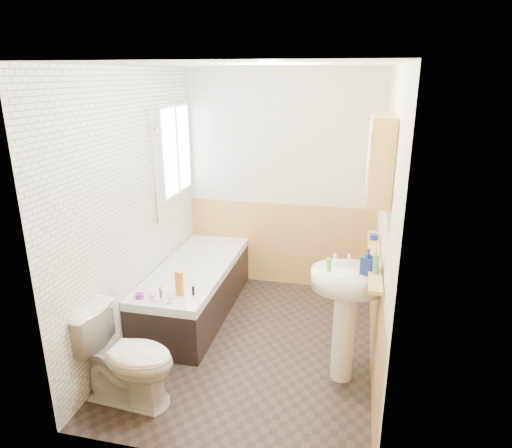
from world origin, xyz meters
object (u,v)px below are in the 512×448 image
object	(u,v)px
medicine_cabinet	(380,157)
toilet	(127,357)
bathtub	(195,288)
pine_shelf	(374,258)
sink	(346,302)

from	to	relation	value
medicine_cabinet	toilet	bearing A→B (deg)	-157.87
bathtub	toilet	distance (m)	1.42
toilet	pine_shelf	size ratio (longest dim) A/B	0.60
bathtub	toilet	bearing A→B (deg)	-91.21
sink	pine_shelf	size ratio (longest dim) A/B	0.84
sink	pine_shelf	world-z (taller)	sink
toilet	medicine_cabinet	bearing A→B (deg)	-63.23
toilet	pine_shelf	distance (m)	2.10
toilet	sink	xyz separation A→B (m)	(1.60, 0.65, 0.32)
toilet	pine_shelf	xyz separation A→B (m)	(1.80, 0.88, 0.63)
medicine_cabinet	pine_shelf	bearing A→B (deg)	80.17
pine_shelf	medicine_cabinet	xyz separation A→B (m)	(-0.03, -0.16, 0.85)
toilet	medicine_cabinet	size ratio (longest dim) A/B	1.16
toilet	sink	world-z (taller)	sink
toilet	sink	bearing A→B (deg)	-63.10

